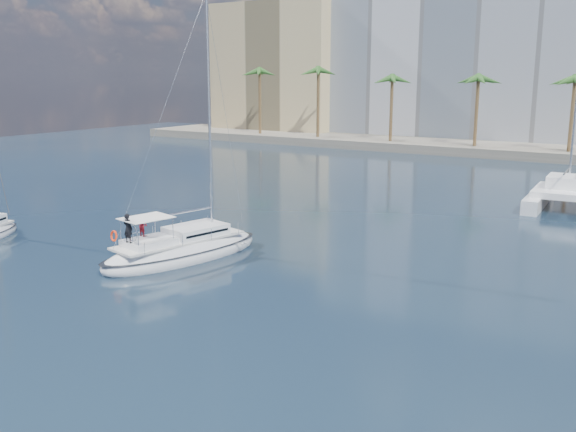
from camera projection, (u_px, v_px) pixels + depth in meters
The scene contains 9 objects.
ground at pixel (251, 272), 34.13m from camera, with size 160.00×160.00×0.00m, color black.
quay at pixel (521, 150), 84.28m from camera, with size 120.00×14.00×1.20m, color gray.
building_modern at pixel (465, 50), 97.56m from camera, with size 42.00×16.00×28.00m, color silver.
building_tan_left at pixel (285, 70), 110.62m from camera, with size 22.00×14.00×22.00m, color tan.
palm_left at pixel (287, 75), 96.70m from camera, with size 3.60×3.60×12.30m.
palm_centre at pixel (520, 75), 78.89m from camera, with size 3.60×3.60×12.30m.
main_sloop at pixel (182, 250), 36.56m from camera, with size 5.54×10.87×15.43m.
catamaran at pixel (566, 193), 50.67m from camera, with size 5.75×10.55×15.18m.
seagull at pixel (243, 244), 37.32m from camera, with size 1.01×0.43×0.19m.
Camera 1 is at (19.21, -26.51, 10.28)m, focal length 40.00 mm.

